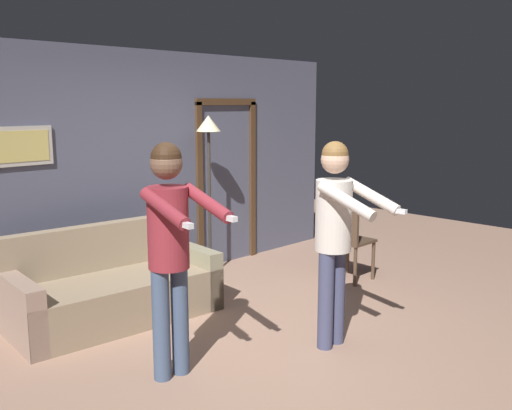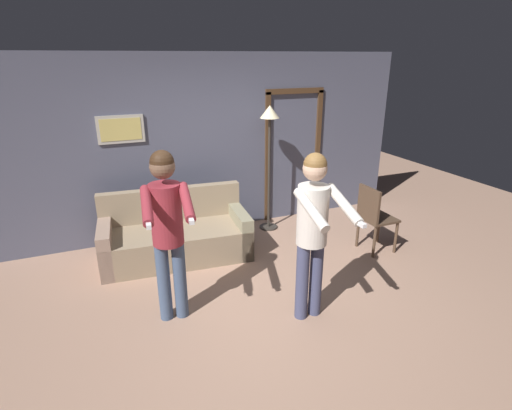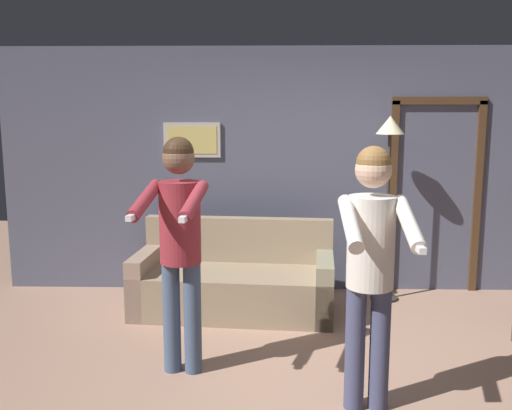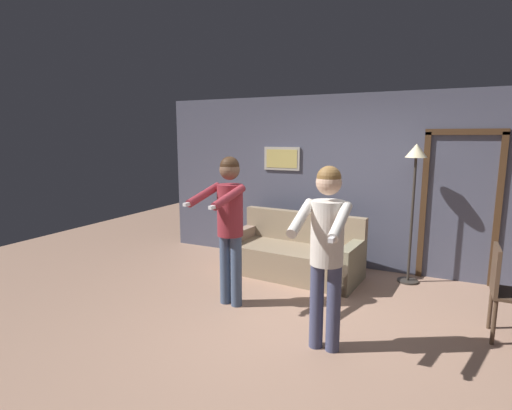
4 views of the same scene
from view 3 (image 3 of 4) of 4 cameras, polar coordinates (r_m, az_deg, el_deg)
The scene contains 6 objects.
ground_plane at distance 4.31m, azimuth 5.94°, elevation -17.35°, with size 12.00×12.00×0.00m, color #A27C66.
back_wall_assembly at distance 6.13m, azimuth 4.60°, elevation 3.43°, with size 6.40×0.10×2.60m.
couch at distance 5.60m, azimuth -2.17°, elevation -7.82°, with size 1.97×1.01×0.87m.
torchiere_lamp at distance 5.87m, azimuth 13.18°, elevation 4.94°, with size 0.28×0.28×1.89m.
person_standing_left at distance 4.15m, azimuth -7.66°, elevation -2.68°, with size 0.49×0.75×1.76m.
person_standing_right at distance 3.67m, azimuth 11.44°, elevation -4.81°, with size 0.44×0.71×1.73m.
Camera 3 is at (-0.34, -3.84, 1.94)m, focal length 40.00 mm.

